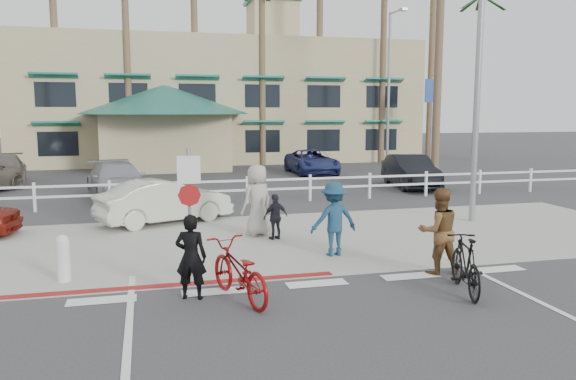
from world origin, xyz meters
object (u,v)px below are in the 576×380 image
object	(u,v)px
bike_black	(466,264)
car_white_sedan	(165,201)
bike_red	(239,271)
sign_post	(189,203)

from	to	relation	value
bike_black	car_white_sedan	bearing A→B (deg)	-41.74
bike_black	bike_red	bearing A→B (deg)	7.32
bike_red	car_white_sedan	xyz separation A→B (m)	(-1.02, 7.53, 0.12)
sign_post	bike_red	size ratio (longest dim) A/B	1.43
bike_red	bike_black	xyz separation A→B (m)	(4.13, -0.63, 0.01)
car_white_sedan	bike_black	bearing A→B (deg)	-170.16
sign_post	bike_black	world-z (taller)	sign_post
sign_post	bike_black	size ratio (longest dim) A/B	1.59
sign_post	car_white_sedan	distance (m)	5.45
sign_post	bike_red	xyz separation A→B (m)	(0.67, -2.16, -0.92)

